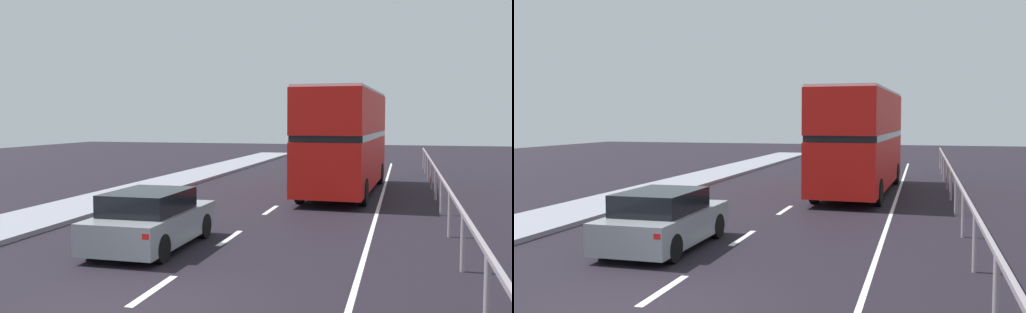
# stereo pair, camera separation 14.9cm
# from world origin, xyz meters

# --- Properties ---
(ground_plane) EXTENTS (73.85, 120.00, 0.10)m
(ground_plane) POSITION_xyz_m (0.00, 0.00, -0.05)
(ground_plane) COLOR black
(lane_paint_markings) EXTENTS (3.70, 46.00, 0.01)m
(lane_paint_markings) POSITION_xyz_m (2.29, 8.64, 0.00)
(lane_paint_markings) COLOR silver
(lane_paint_markings) RESTS_ON ground
(bridge_side_railing) EXTENTS (0.10, 42.00, 1.24)m
(bridge_side_railing) POSITION_xyz_m (5.59, 9.00, 0.99)
(bridge_side_railing) COLOR gray
(bridge_side_railing) RESTS_ON ground
(double_decker_bus_red) EXTENTS (2.94, 10.14, 4.31)m
(double_decker_bus_red) POSITION_xyz_m (1.99, 15.57, 2.31)
(double_decker_bus_red) COLOR red
(double_decker_bus_red) RESTS_ON ground
(hatchback_car_near) EXTENTS (1.89, 4.08, 1.41)m
(hatchback_car_near) POSITION_xyz_m (-1.51, 4.11, 0.68)
(hatchback_car_near) COLOR gray
(hatchback_car_near) RESTS_ON ground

